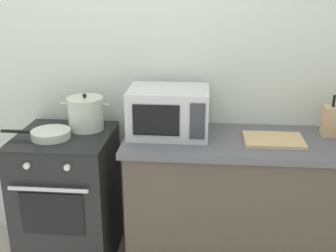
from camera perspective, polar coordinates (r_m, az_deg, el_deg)
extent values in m
cube|color=silver|center=(2.89, 0.19, 7.13)|extent=(4.40, 0.10, 2.50)
cube|color=#4C4238|center=(2.87, 11.80, -10.84)|extent=(1.64, 0.56, 0.88)
cube|color=#59595E|center=(2.67, 12.47, -2.25)|extent=(1.70, 0.60, 0.04)
cube|color=black|center=(2.96, -13.30, -9.71)|extent=(0.60, 0.60, 0.90)
cube|color=black|center=(2.77, -14.03, -1.35)|extent=(0.60, 0.60, 0.02)
cube|color=black|center=(2.68, -15.43, -11.49)|extent=(0.39, 0.01, 0.28)
cylinder|color=silver|center=(2.57, -15.99, -8.32)|extent=(0.48, 0.02, 0.02)
cylinder|color=silver|center=(2.57, -18.64, -5.15)|extent=(0.04, 0.02, 0.04)
cylinder|color=silver|center=(2.49, -13.54, -5.48)|extent=(0.04, 0.02, 0.04)
cylinder|color=silver|center=(2.81, -11.11, 1.57)|extent=(0.23, 0.23, 0.20)
cylinder|color=silver|center=(2.78, -11.25, 3.68)|extent=(0.24, 0.24, 0.01)
sphere|color=black|center=(2.77, -11.27, 4.08)|extent=(0.03, 0.03, 0.03)
cylinder|color=silver|center=(2.83, -13.85, 3.00)|extent=(0.05, 0.01, 0.01)
cylinder|color=silver|center=(2.75, -8.48, 2.92)|extent=(0.05, 0.01, 0.01)
cylinder|color=silver|center=(2.72, -15.61, -1.06)|extent=(0.24, 0.24, 0.05)
cylinder|color=black|center=(2.80, -19.89, -0.70)|extent=(0.20, 0.02, 0.02)
cube|color=silver|center=(2.65, 0.11, 2.00)|extent=(0.50, 0.36, 0.30)
cube|color=black|center=(2.48, -1.64, 0.77)|extent=(0.28, 0.01, 0.19)
cube|color=#38383D|center=(2.47, 4.01, 0.61)|extent=(0.09, 0.01, 0.22)
cube|color=tan|center=(2.65, 14.15, -1.84)|extent=(0.36, 0.26, 0.02)
cube|color=tan|center=(2.84, 21.55, 0.60)|extent=(0.13, 0.10, 0.19)
cylinder|color=black|center=(2.80, 21.60, 3.18)|extent=(0.02, 0.02, 0.07)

